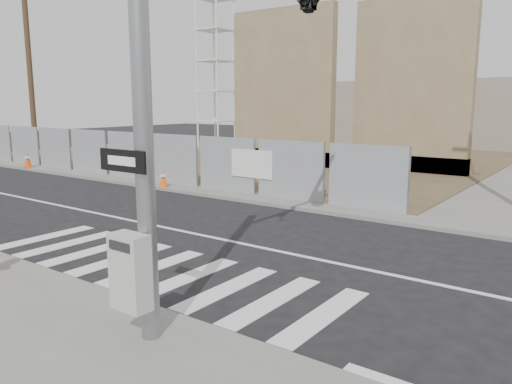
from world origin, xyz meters
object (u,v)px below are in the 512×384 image
Objects in this scene: traffic_cone_d at (246,181)px; traffic_cone_b at (141,176)px; crane_tower at (215,16)px; traffic_cone_c at (163,178)px; signal_pole at (264,19)px; traffic_cone_a at (28,160)px.

traffic_cone_b is at bearing -165.57° from traffic_cone_d.
traffic_cone_d is at bearing 14.43° from traffic_cone_b.
crane_tower is 16.89m from traffic_cone_b.
traffic_cone_c is at bearing 0.00° from traffic_cone_b.
traffic_cone_b is 4.64m from traffic_cone_d.
signal_pole is 12.00m from traffic_cone_c.
traffic_cone_d is at bearing -45.49° from crane_tower.
crane_tower reaches higher than traffic_cone_c.
traffic_cone_b is 0.94× the size of traffic_cone_c.
signal_pole is 26.21m from crane_tower.
traffic_cone_d is at bearing 5.06° from traffic_cone_a.
traffic_cone_c is at bearing 0.00° from traffic_cone_a.
traffic_cone_b is at bearing -0.00° from traffic_cone_a.
signal_pole is 13.02m from traffic_cone_b.
traffic_cone_a reaches higher than traffic_cone_b.
signal_pole is at bearing -50.72° from traffic_cone_d.
signal_pole is 10.97× the size of traffic_cone_b.
traffic_cone_d is (-6.07, 7.42, -4.30)m from signal_pole.
traffic_cone_d reaches higher than traffic_cone_c.
traffic_cone_b is at bearing -61.51° from crane_tower.
signal_pole reaches higher than traffic_cone_a.
traffic_cone_c is 3.40m from traffic_cone_d.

